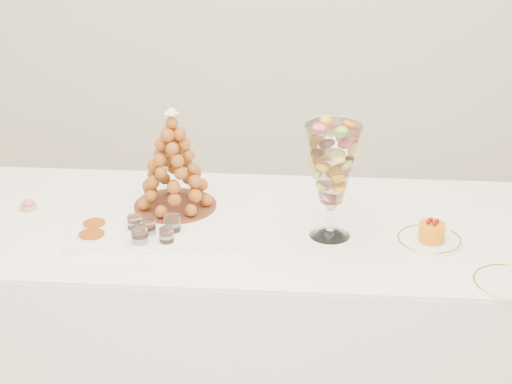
# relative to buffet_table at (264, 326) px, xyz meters

# --- Properties ---
(buffet_table) EXTENTS (2.16, 0.91, 0.81)m
(buffet_table) POSITION_rel_buffet_table_xyz_m (0.00, 0.00, 0.00)
(buffet_table) COLOR white
(buffet_table) RESTS_ON ground
(lace_tray) EXTENTS (0.66, 0.53, 0.02)m
(lace_tray) POSITION_rel_buffet_table_xyz_m (-0.35, -0.00, 0.42)
(lace_tray) COLOR white
(lace_tray) RESTS_ON buffet_table
(macaron_vase) EXTENTS (0.17, 0.17, 0.38)m
(macaron_vase) POSITION_rel_buffet_table_xyz_m (0.22, -0.05, 0.65)
(macaron_vase) COLOR white
(macaron_vase) RESTS_ON buffet_table
(cake_plate) EXTENTS (0.21, 0.21, 0.01)m
(cake_plate) POSITION_rel_buffet_table_xyz_m (0.54, -0.07, 0.41)
(cake_plate) COLOR white
(cake_plate) RESTS_ON buffet_table
(spare_plate) EXTENTS (0.21, 0.21, 0.01)m
(spare_plate) POSITION_rel_buffet_table_xyz_m (0.75, -0.31, 0.41)
(spare_plate) COLOR white
(spare_plate) RESTS_ON buffet_table
(pink_tart) EXTENTS (0.06, 0.06, 0.04)m
(pink_tart) POSITION_rel_buffet_table_xyz_m (-0.83, 0.04, 0.42)
(pink_tart) COLOR tan
(pink_tart) RESTS_ON buffet_table
(verrine_a) EXTENTS (0.06, 0.06, 0.06)m
(verrine_a) POSITION_rel_buffet_table_xyz_m (-0.42, -0.11, 0.44)
(verrine_a) COLOR white
(verrine_a) RESTS_ON buffet_table
(verrine_b) EXTENTS (0.06, 0.06, 0.06)m
(verrine_b) POSITION_rel_buffet_table_xyz_m (-0.37, -0.14, 0.44)
(verrine_b) COLOR white
(verrine_b) RESTS_ON buffet_table
(verrine_c) EXTENTS (0.07, 0.07, 0.07)m
(verrine_c) POSITION_rel_buffet_table_xyz_m (-0.29, -0.11, 0.44)
(verrine_c) COLOR white
(verrine_c) RESTS_ON buffet_table
(verrine_d) EXTENTS (0.06, 0.06, 0.07)m
(verrine_d) POSITION_rel_buffet_table_xyz_m (-0.38, -0.20, 0.44)
(verrine_d) COLOR white
(verrine_d) RESTS_ON buffet_table
(verrine_e) EXTENTS (0.06, 0.06, 0.06)m
(verrine_e) POSITION_rel_buffet_table_xyz_m (-0.30, -0.19, 0.44)
(verrine_e) COLOR white
(verrine_e) RESTS_ON buffet_table
(ramekin_back) EXTENTS (0.08, 0.08, 0.03)m
(ramekin_back) POSITION_rel_buffet_table_xyz_m (-0.56, -0.10, 0.42)
(ramekin_back) COLOR white
(ramekin_back) RESTS_ON buffet_table
(ramekin_front) EXTENTS (0.09, 0.09, 0.03)m
(ramekin_front) POSITION_rel_buffet_table_xyz_m (-0.54, -0.18, 0.42)
(ramekin_front) COLOR white
(ramekin_front) RESTS_ON buffet_table
(croquembouche) EXTENTS (0.29, 0.29, 0.36)m
(croquembouche) POSITION_rel_buffet_table_xyz_m (-0.32, 0.07, 0.60)
(croquembouche) COLOR #602D19
(croquembouche) RESTS_ON lace_tray
(mousse_cake) EXTENTS (0.09, 0.09, 0.07)m
(mousse_cake) POSITION_rel_buffet_table_xyz_m (0.55, -0.07, 0.45)
(mousse_cake) COLOR orange
(mousse_cake) RESTS_ON cake_plate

